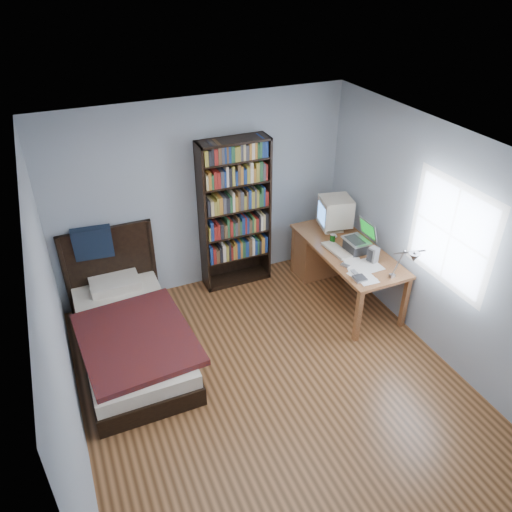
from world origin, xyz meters
name	(u,v)px	position (x,y,z in m)	size (l,w,h in m)	color
room	(277,286)	(0.03, 0.00, 1.25)	(4.20, 4.24, 2.50)	#4E2E17
desk	(327,251)	(1.50, 1.50, 0.42)	(0.75, 1.69, 0.73)	brown
crt_monitor	(334,212)	(1.58, 1.52, 0.99)	(0.48, 0.44, 0.46)	beige
laptop	(357,243)	(1.57, 0.93, 0.84)	(0.32, 0.33, 0.39)	#2D2D30
desk_lamp	(411,259)	(1.50, -0.07, 1.21)	(0.23, 0.51, 0.60)	#99999E
keyboard	(337,250)	(1.34, 1.03, 0.75)	(0.17, 0.43, 0.03)	beige
speaker	(373,255)	(1.61, 0.65, 0.83)	(0.10, 0.10, 0.19)	gray
soda_can	(332,239)	(1.39, 1.22, 0.79)	(0.07, 0.07, 0.12)	#0A3807
mouse	(334,236)	(1.50, 1.35, 0.75)	(0.06, 0.10, 0.04)	silver
phone_silver	(345,265)	(1.25, 0.69, 0.74)	(0.05, 0.10, 0.02)	#B4B4B8
phone_grey	(354,272)	(1.27, 0.53, 0.74)	(0.05, 0.10, 0.02)	gray
external_drive	(360,279)	(1.26, 0.39, 0.74)	(0.13, 0.13, 0.03)	gray
bookshelf	(235,215)	(0.36, 1.94, 1.00)	(0.90, 0.30, 1.99)	black
bed	(129,331)	(-1.25, 1.13, 0.25)	(1.21, 2.14, 1.16)	black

